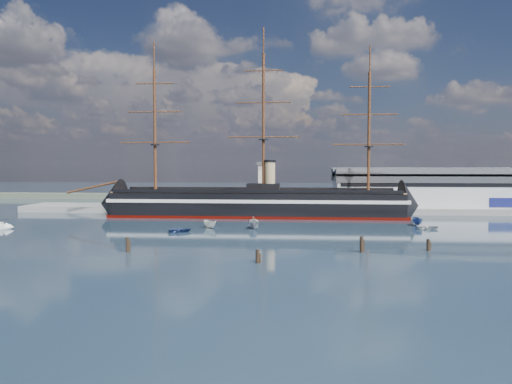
{
  "coord_description": "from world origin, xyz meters",
  "views": [
    {
      "loc": [
        12.92,
        -93.6,
        16.24
      ],
      "look_at": [
        3.06,
        35.0,
        9.0
      ],
      "focal_mm": 35.0,
      "sensor_mm": 36.0,
      "label": 1
    }
  ],
  "objects": [
    {
      "name": "motorboat_a",
      "position": [
        -8.33,
        30.92,
        0.0
      ],
      "size": [
        6.18,
        5.56,
        2.45
      ],
      "primitive_type": "imported",
      "rotation": [
        0.0,
        0.0,
        0.67
      ],
      "color": "white",
      "rests_on": "ground"
    },
    {
      "name": "motorboat_f",
      "position": [
        45.35,
        39.83,
        0.0
      ],
      "size": [
        6.85,
        2.73,
        2.7
      ],
      "primitive_type": "imported",
      "rotation": [
        0.0,
        0.0,
        -0.04
      ],
      "color": "navy",
      "rests_on": "ground"
    },
    {
      "name": "quay_tower",
      "position": [
        3.0,
        73.0,
        9.75
      ],
      "size": [
        5.0,
        5.0,
        15.0
      ],
      "color": "silver",
      "rests_on": "ground"
    },
    {
      "name": "piling_near_right",
      "position": [
        25.33,
        -1.44,
        0.0
      ],
      "size": [
        0.64,
        0.64,
        3.64
      ],
      "primitive_type": "cylinder",
      "color": "black",
      "rests_on": "ground"
    },
    {
      "name": "warship",
      "position": [
        -0.3,
        60.0,
        4.04
      ],
      "size": [
        112.95,
        17.01,
        53.94
      ],
      "rotation": [
        0.0,
        0.0,
        -0.01
      ],
      "color": "black",
      "rests_on": "ground"
    },
    {
      "name": "motorboat_d",
      "position": [
        1.92,
        41.61,
        0.0
      ],
      "size": [
        5.71,
        5.96,
        2.11
      ],
      "primitive_type": "imported",
      "rotation": [
        0.0,
        0.0,
        0.84
      ],
      "color": "beige",
      "rests_on": "ground"
    },
    {
      "name": "motorboat_e",
      "position": [
        46.34,
        33.16,
        0.0
      ],
      "size": [
        1.49,
        3.33,
        1.52
      ],
      "primitive_type": "imported",
      "rotation": [
        0.0,
        0.0,
        1.51
      ],
      "color": "silver",
      "rests_on": "ground"
    },
    {
      "name": "ground",
      "position": [
        0.0,
        40.0,
        0.0
      ],
      "size": [
        600.0,
        600.0,
        0.0
      ],
      "primitive_type": "plane",
      "color": "#14232E",
      "rests_on": "ground"
    },
    {
      "name": "motorboat_b",
      "position": [
        -14.18,
        22.73,
        0.0
      ],
      "size": [
        2.58,
        3.67,
        1.59
      ],
      "primitive_type": "imported",
      "rotation": [
        0.0,
        0.0,
        1.97
      ],
      "color": "navy",
      "rests_on": "ground"
    },
    {
      "name": "piling_near_mid",
      "position": [
        6.97,
        -12.76,
        0.0
      ],
      "size": [
        0.64,
        0.64,
        2.91
      ],
      "primitive_type": "cylinder",
      "color": "black",
      "rests_on": "ground"
    },
    {
      "name": "motorboat_c",
      "position": [
        2.68,
        30.61,
        0.0
      ],
      "size": [
        6.3,
        2.92,
        2.43
      ],
      "primitive_type": "imported",
      "rotation": [
        0.0,
        0.0,
        0.12
      ],
      "color": "gray",
      "rests_on": "ground"
    },
    {
      "name": "piling_far_right",
      "position": [
        38.03,
        1.23,
        0.0
      ],
      "size": [
        0.64,
        0.64,
        2.91
      ],
      "primitive_type": "cylinder",
      "color": "black",
      "rests_on": "ground"
    },
    {
      "name": "quay",
      "position": [
        10.0,
        76.0,
        0.0
      ],
      "size": [
        180.0,
        18.0,
        2.0
      ],
      "primitive_type": "cube",
      "color": "slate",
      "rests_on": "ground"
    },
    {
      "name": "piling_near_left",
      "position": [
        -17.81,
        -4.22,
        0.0
      ],
      "size": [
        0.64,
        0.64,
        3.37
      ],
      "primitive_type": "cylinder",
      "color": "black",
      "rests_on": "ground"
    },
    {
      "name": "warehouse",
      "position": [
        58.0,
        80.0,
        7.98
      ],
      "size": [
        63.0,
        21.0,
        11.6
      ],
      "color": "#B7BABC",
      "rests_on": "ground"
    }
  ]
}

